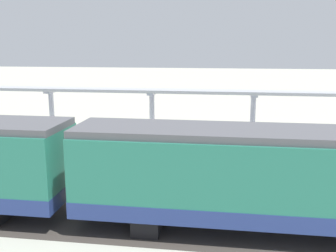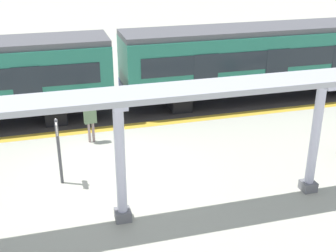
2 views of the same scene
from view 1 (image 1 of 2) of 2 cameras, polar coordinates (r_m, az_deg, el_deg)
name	(u,v)px [view 1 (image 1 of 2)]	position (r m, az deg, el deg)	size (l,w,h in m)	color
ground_plane	(138,173)	(18.67, -4.57, -7.04)	(176.00, 176.00, 0.00)	#ADAD9C
tactile_edge_strip	(119,200)	(15.66, -7.30, -10.92)	(0.55, 28.49, 0.01)	gold
trackbed	(105,221)	(14.02, -9.38, -13.82)	(3.20, 40.49, 0.01)	#38332D
train_near_carriage	(283,180)	(12.89, 16.84, -7.74)	(2.65, 13.62, 3.48)	#25745F
canopy_pillar_second	(252,127)	(20.86, 12.49, -0.10)	(1.10, 0.44, 3.57)	slate
canopy_pillar_third	(152,124)	(21.14, -2.40, 0.34)	(1.10, 0.44, 3.57)	slate
canopy_pillar_fourth	(52,121)	(22.94, -16.91, 0.74)	(1.10, 0.44, 3.57)	slate
canopy_beam	(149,91)	(20.89, -2.92, 5.30)	(1.20, 22.59, 0.16)	#A8AAB2
bench_mid_platform	(305,160)	(20.33, 19.82, -4.83)	(1.51, 0.48, 0.86)	#2550A8
platform_info_sign	(174,145)	(18.60, 0.83, -2.80)	(0.56, 0.10, 2.20)	#4C4C51
passenger_waiting_near_edge	(135,168)	(16.21, -5.01, -6.33)	(0.26, 0.48, 1.59)	gray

